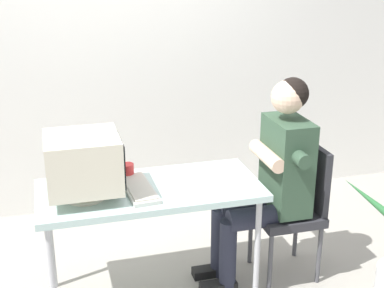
# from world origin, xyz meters

# --- Properties ---
(wall_back) EXTENTS (8.00, 0.10, 3.00)m
(wall_back) POSITION_xyz_m (0.30, 1.40, 1.50)
(wall_back) COLOR silver
(wall_back) RESTS_ON ground_plane
(desk) EXTENTS (1.33, 0.61, 0.75)m
(desk) POSITION_xyz_m (0.00, 0.00, 0.69)
(desk) COLOR #B7B7BC
(desk) RESTS_ON ground_plane
(crt_monitor) EXTENTS (0.42, 0.39, 0.37)m
(crt_monitor) POSITION_xyz_m (-0.38, -0.04, 0.96)
(crt_monitor) COLOR beige
(crt_monitor) RESTS_ON desk
(keyboard) EXTENTS (0.19, 0.45, 0.03)m
(keyboard) POSITION_xyz_m (-0.07, -0.03, 0.76)
(keyboard) COLOR silver
(keyboard) RESTS_ON desk
(office_chair) EXTENTS (0.41, 0.41, 0.91)m
(office_chair) POSITION_xyz_m (0.97, 0.00, 0.51)
(office_chair) COLOR #4C4C51
(office_chair) RESTS_ON ground_plane
(person_seated) EXTENTS (0.70, 0.58, 1.36)m
(person_seated) POSITION_xyz_m (0.79, 0.00, 0.75)
(person_seated) COLOR #334C38
(person_seated) RESTS_ON ground_plane
(desk_mug) EXTENTS (0.08, 0.10, 0.09)m
(desk_mug) POSITION_xyz_m (-0.11, 0.17, 0.80)
(desk_mug) COLOR red
(desk_mug) RESTS_ON desk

